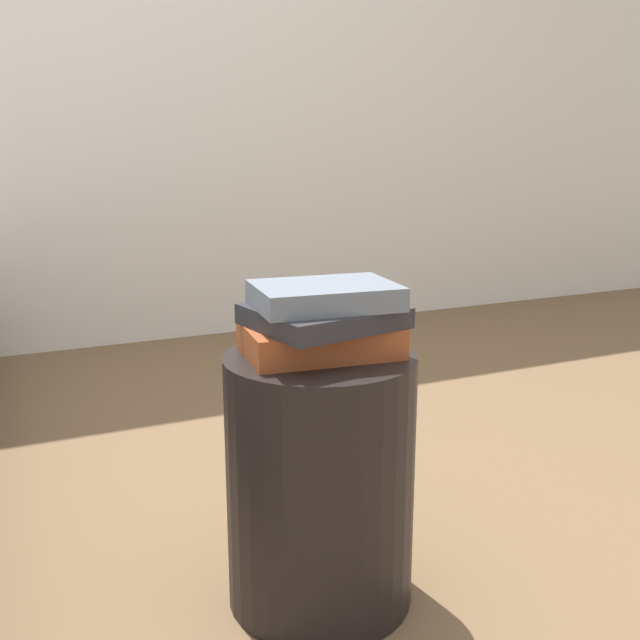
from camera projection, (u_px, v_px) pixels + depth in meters
ground_plane at (320, 594)px, 1.37m from camera, size 8.00×8.00×0.00m
wall_back at (106, 18)px, 2.84m from camera, size 7.00×0.08×2.60m
side_table at (320, 480)px, 1.32m from camera, size 0.34×0.34×0.47m
book_rust at (320, 339)px, 1.27m from camera, size 0.28×0.20×0.05m
book_charcoal at (324, 316)px, 1.25m from camera, size 0.27×0.24×0.03m
book_slate at (325, 295)px, 1.23m from camera, size 0.25×0.19×0.04m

